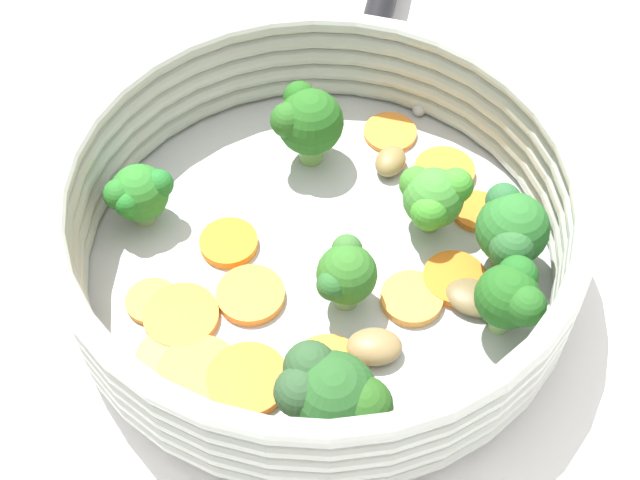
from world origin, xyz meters
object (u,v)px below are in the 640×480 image
object	(u,v)px
carrot_slice_0	(181,316)
carrot_slice_2	(390,133)
carrot_slice_12	(199,373)
broccoli_floret_5	(511,295)
carrot_slice_1	(152,301)
broccoli_floret_3	(345,274)
carrot_slice_5	(175,359)
carrot_slice_8	(477,211)
broccoli_floret_0	(331,395)
mushroom_piece_1	(391,161)
carrot_slice_11	(327,368)
broccoli_floret_1	(511,230)
carrot_slice_9	(455,279)
carrot_slice_10	(412,298)
carrot_slice_6	(444,171)
mushroom_piece_2	(474,297)
broccoli_floret_6	(307,121)
carrot_slice_4	(251,295)
broccoli_floret_4	(138,194)
mushroom_piece_0	(374,347)
carrot_slice_3	(248,380)
broccoli_floret_2	(433,197)
carrot_slice_7	(229,243)
skillet	(320,263)

from	to	relation	value
carrot_slice_0	carrot_slice_2	world-z (taller)	carrot_slice_0
carrot_slice_12	broccoli_floret_5	world-z (taller)	broccoli_floret_5
carrot_slice_1	broccoli_floret_3	world-z (taller)	broccoli_floret_3
broccoli_floret_3	carrot_slice_5	bearing A→B (deg)	133.90
carrot_slice_8	broccoli_floret_0	world-z (taller)	broccoli_floret_0
broccoli_floret_5	mushroom_piece_1	xyz separation A→B (m)	(0.09, 0.09, -0.02)
carrot_slice_11	broccoli_floret_1	size ratio (longest dim) A/B	0.75
carrot_slice_12	carrot_slice_9	bearing A→B (deg)	-46.12
carrot_slice_2	carrot_slice_10	bearing A→B (deg)	-156.69
carrot_slice_6	broccoli_floret_0	size ratio (longest dim) A/B	0.65
mushroom_piece_2	broccoli_floret_6	bearing A→B (deg)	61.18
carrot_slice_5	broccoli_floret_0	size ratio (longest dim) A/B	0.72
carrot_slice_4	carrot_slice_10	bearing A→B (deg)	-70.79
carrot_slice_0	carrot_slice_12	world-z (taller)	same
broccoli_floret_4	mushroom_piece_2	bearing A→B (deg)	-86.37
carrot_slice_1	carrot_slice_2	bearing A→B (deg)	-26.09
broccoli_floret_6	mushroom_piece_0	size ratio (longest dim) A/B	1.77
carrot_slice_3	carrot_slice_9	size ratio (longest dim) A/B	1.19
carrot_slice_10	carrot_slice_12	world-z (taller)	same
carrot_slice_10	carrot_slice_11	xyz separation A→B (m)	(-0.06, 0.03, -0.00)
carrot_slice_3	carrot_slice_8	world-z (taller)	carrot_slice_3
broccoli_floret_1	broccoli_floret_2	world-z (taller)	broccoli_floret_1
carrot_slice_12	broccoli_floret_3	distance (m)	0.09
carrot_slice_5	carrot_slice_10	distance (m)	0.13
carrot_slice_1	broccoli_floret_6	xyz separation A→B (m)	(0.13, -0.04, 0.03)
carrot_slice_4	broccoli_floret_0	world-z (taller)	broccoli_floret_0
carrot_slice_6	mushroom_piece_1	bearing A→B (deg)	102.58
carrot_slice_11	carrot_slice_12	xyz separation A→B (m)	(-0.03, 0.06, 0.00)
mushroom_piece_0	broccoli_floret_6	bearing A→B (deg)	35.22
carrot_slice_10	mushroom_piece_2	xyz separation A→B (m)	(0.01, -0.03, 0.00)
carrot_slice_9	carrot_slice_5	bearing A→B (deg)	129.29
broccoli_floret_0	carrot_slice_7	bearing A→B (deg)	48.36
carrot_slice_1	carrot_slice_5	bearing A→B (deg)	-135.32
broccoli_floret_6	mushroom_piece_2	distance (m)	0.14
broccoli_floret_5	carrot_slice_8	bearing A→B (deg)	24.42
carrot_slice_11	broccoli_floret_6	size ratio (longest dim) A/B	0.74
broccoli_floret_3	carrot_slice_3	bearing A→B (deg)	155.75
mushroom_piece_0	mushroom_piece_2	size ratio (longest dim) A/B	0.92
broccoli_floret_4	mushroom_piece_0	bearing A→B (deg)	-103.61
broccoli_floret_3	broccoli_floret_5	world-z (taller)	broccoli_floret_5
broccoli_floret_0	carrot_slice_0	bearing A→B (deg)	73.64
carrot_slice_2	mushroom_piece_1	xyz separation A→B (m)	(-0.03, -0.01, 0.01)
broccoli_floret_5	mushroom_piece_2	world-z (taller)	broccoli_floret_5
carrot_slice_1	broccoli_floret_4	distance (m)	0.06
broccoli_floret_5	broccoli_floret_6	bearing A→B (deg)	61.34
carrot_slice_9	carrot_slice_0	bearing A→B (deg)	119.90
carrot_slice_0	broccoli_floret_0	distance (m)	0.10
skillet	broccoli_floret_3	distance (m)	0.05
skillet	carrot_slice_4	world-z (taller)	carrot_slice_4
carrot_slice_0	carrot_slice_2	bearing A→B (deg)	-20.16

